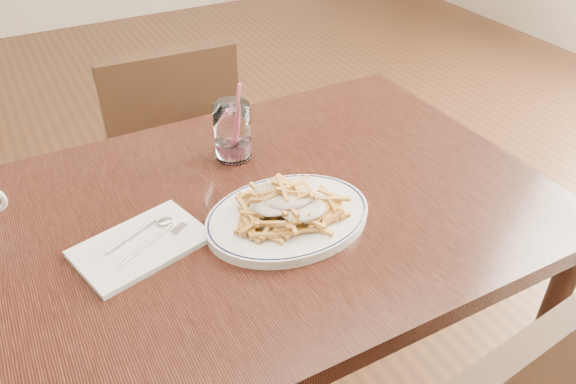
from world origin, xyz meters
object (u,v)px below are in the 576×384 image
chair_far (172,152)px  loaded_fries (288,199)px  table (253,236)px  fries_plate (288,217)px  water_glass (233,134)px

chair_far → loaded_fries: size_ratio=3.49×
table → fries_plate: 0.13m
loaded_fries → table: bearing=117.5°
fries_plate → table: bearing=117.5°
chair_far → table: bearing=-93.6°
fries_plate → loaded_fries: loaded_fries is taller
loaded_fries → water_glass: water_glass is taller
table → water_glass: 0.23m
table → water_glass: (0.05, 0.19, 0.14)m
table → chair_far: size_ratio=1.42×
chair_far → fries_plate: bearing=-90.2°
chair_far → fries_plate: chair_far is taller
chair_far → fries_plate: size_ratio=2.16×
fries_plate → water_glass: bearing=89.0°
table → loaded_fries: loaded_fries is taller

